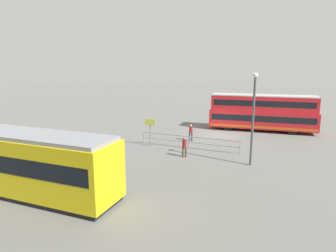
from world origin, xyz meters
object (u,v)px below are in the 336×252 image
object	(u,v)px
pedestrian_near_railing	(191,132)
info_sign	(150,127)
double_decker_bus	(262,113)
street_lamp	(253,112)
pedestrian_crossing	(184,146)

from	to	relation	value
pedestrian_near_railing	info_sign	bearing A→B (deg)	47.02
pedestrian_near_railing	info_sign	distance (m)	4.23
double_decker_bus	street_lamp	size ratio (longest dim) A/B	1.72
pedestrian_near_railing	pedestrian_crossing	world-z (taller)	same
pedestrian_near_railing	pedestrian_crossing	xyz separation A→B (m)	(-0.93, 4.98, 0.00)
double_decker_bus	pedestrian_near_railing	size ratio (longest dim) A/B	7.14
pedestrian_near_railing	info_sign	xyz separation A→B (m)	(2.83, 3.04, 0.82)
pedestrian_near_railing	info_sign	size ratio (longest dim) A/B	0.62
double_decker_bus	street_lamp	world-z (taller)	street_lamp
street_lamp	info_sign	bearing A→B (deg)	-13.56
pedestrian_crossing	street_lamp	bearing A→B (deg)	178.02
pedestrian_crossing	street_lamp	xyz separation A→B (m)	(-5.00, 0.17, 2.93)
double_decker_bus	pedestrian_near_railing	xyz separation A→B (m)	(5.97, 6.95, -1.11)
pedestrian_near_railing	double_decker_bus	bearing A→B (deg)	-130.68
info_sign	double_decker_bus	bearing A→B (deg)	-131.40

